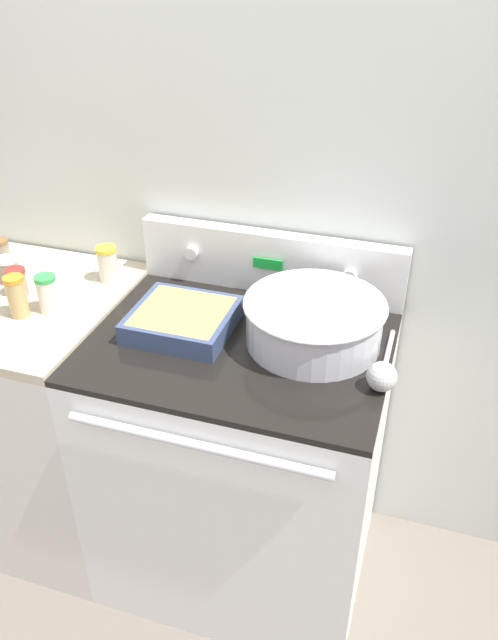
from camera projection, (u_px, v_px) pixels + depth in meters
ground_plane at (210, 639)px, 1.92m from camera, size 12.00×12.00×0.00m
kitchen_wall at (278, 176)px, 1.79m from camera, size 8.00×0.05×2.50m
stove_range at (241, 461)px, 1.93m from camera, size 0.81×0.67×0.91m
control_panel at (271, 262)px, 1.87m from camera, size 0.81×0.07×0.19m
side_counter at (41, 413)px, 2.11m from camera, size 0.62×0.64×0.92m
mixing_bowl at (314, 319)px, 1.64m from camera, size 0.38×0.38×0.13m
casserole_dish at (183, 319)px, 1.72m from camera, size 0.27×0.26×0.06m
ladle at (382, 374)px, 1.50m from camera, size 0.07×0.29×0.07m
spice_jar_yellow_cap at (108, 264)px, 1.92m from camera, size 0.06×0.06×0.11m
spice_jar_green_cap at (48, 293)px, 1.77m from camera, size 0.06×0.06×0.11m
spice_jar_orange_cap at (17, 296)px, 1.74m from camera, size 0.06×0.06×0.12m
spice_jar_red_cap at (17, 282)px, 1.85m from camera, size 0.06×0.06×0.08m
spice_jar_white_cap at (9, 270)px, 1.92m from camera, size 0.06×0.06×0.08m
spice_jar_brown_cap at (2, 254)px, 1.99m from camera, size 0.06×0.06×0.10m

